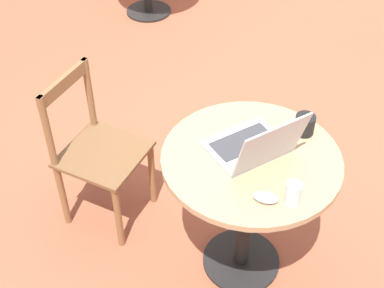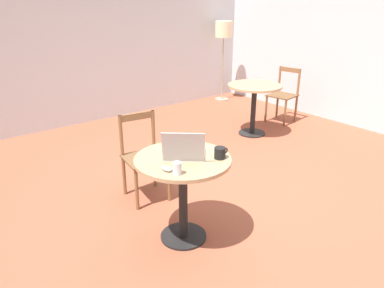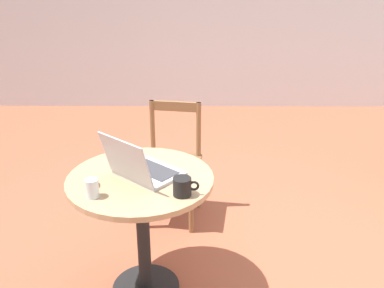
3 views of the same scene
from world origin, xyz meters
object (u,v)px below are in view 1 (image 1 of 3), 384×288
Objects in this scene: laptop at (254,146)px; chair_near_back at (97,152)px; cafe_table_near at (249,183)px; mouse at (266,197)px; mug at (305,124)px; drinking_glass at (293,193)px.

chair_near_back is at bearing 82.47° from laptop.
cafe_table_near is 0.31m from mouse.
chair_near_back is at bearing 96.03° from mug.
laptop reaches higher than cafe_table_near.
mug is at bearing -9.59° from mouse.
laptop reaches higher than drinking_glass.
mouse is (-0.23, -0.11, 0.18)m from cafe_table_near.
cafe_table_near is 8.21× the size of drinking_glass.
mug is (0.45, -0.08, 0.03)m from mouse.
laptop is at bearing 23.51° from mouse.
chair_near_back is 0.90m from laptop.
laptop is (0.01, -0.00, 0.21)m from cafe_table_near.
chair_near_back reaches higher than mouse.
mug reaches higher than mouse.
drinking_glass is (0.02, -0.10, 0.03)m from mouse.
mouse is at bearing 103.76° from drinking_glass.
mouse is at bearing -156.49° from laptop.
mouse is 0.11m from drinking_glass.
mouse reaches higher than cafe_table_near.
laptop is 0.26m from mouse.
cafe_table_near is 7.74× the size of mouse.
laptop is 4.81× the size of drinking_glass.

